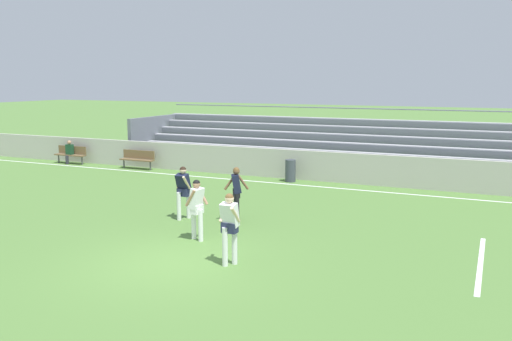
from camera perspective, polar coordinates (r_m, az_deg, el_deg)
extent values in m
plane|color=#517A38|center=(13.10, -9.02, -9.68)|extent=(160.00, 160.00, 0.00)
cube|color=white|center=(22.17, 5.69, -1.63)|extent=(44.00, 0.12, 0.01)
cube|color=white|center=(14.01, 22.64, -9.02)|extent=(0.12, 4.40, 0.01)
cube|color=#BCB7AD|center=(23.19, 6.66, 0.46)|extent=(48.00, 0.16, 1.29)
cube|color=#B2B2B7|center=(23.66, 11.75, -0.27)|extent=(24.94, 0.36, 0.08)
cube|color=slate|center=(23.49, 11.63, -0.74)|extent=(24.94, 0.04, 0.33)
cube|color=#B2B2B7|center=(24.29, 12.14, 0.76)|extent=(24.94, 0.36, 0.08)
cube|color=slate|center=(24.13, 12.03, 0.30)|extent=(24.94, 0.04, 0.33)
cube|color=#B2B2B7|center=(24.94, 12.51, 1.73)|extent=(24.94, 0.36, 0.08)
cube|color=slate|center=(24.77, 12.40, 1.30)|extent=(24.94, 0.04, 0.33)
cube|color=#B2B2B7|center=(25.59, 12.86, 2.65)|extent=(24.94, 0.36, 0.08)
cube|color=slate|center=(25.41, 12.76, 2.24)|extent=(24.94, 0.04, 0.33)
cube|color=#B2B2B7|center=(26.25, 13.20, 3.53)|extent=(24.94, 0.36, 0.08)
cube|color=slate|center=(26.07, 13.10, 3.13)|extent=(24.94, 0.04, 0.33)
cube|color=#B2B2B7|center=(26.91, 13.52, 4.37)|extent=(24.94, 0.36, 0.08)
cube|color=slate|center=(26.73, 13.42, 3.98)|extent=(24.94, 0.04, 0.33)
cube|color=#B2B2B7|center=(27.59, 13.82, 5.16)|extent=(24.94, 0.36, 0.08)
cube|color=slate|center=(27.40, 13.73, 4.79)|extent=(24.94, 0.04, 0.33)
cube|color=slate|center=(30.51, -10.59, 3.50)|extent=(0.20, 4.63, 2.30)
cylinder|color=slate|center=(27.80, 13.96, 6.32)|extent=(24.94, 0.06, 0.06)
cube|color=brown|center=(29.46, -19.07, 1.56)|extent=(1.80, 0.40, 0.06)
cube|color=brown|center=(29.56, -18.86, 2.08)|extent=(1.80, 0.05, 0.40)
cylinder|color=#47474C|center=(30.03, -20.13, 1.21)|extent=(0.07, 0.07, 0.45)
cylinder|color=#47474C|center=(28.97, -17.91, 1.04)|extent=(0.07, 0.07, 0.45)
cube|color=brown|center=(26.78, -12.49, 1.10)|extent=(1.80, 0.40, 0.06)
cube|color=brown|center=(26.89, -12.28, 1.68)|extent=(1.80, 0.05, 0.40)
cylinder|color=#47474C|center=(27.29, -13.79, 0.73)|extent=(0.07, 0.07, 0.45)
cylinder|color=#47474C|center=(26.36, -11.11, 0.52)|extent=(0.07, 0.07, 0.45)
cylinder|color=#3D424C|center=(22.96, 3.66, -0.02)|extent=(0.45, 0.45, 0.94)
cylinder|color=#2D2D38|center=(29.33, -19.33, 1.07)|extent=(0.16, 0.16, 0.45)
cube|color=#194228|center=(29.43, -19.10, 2.12)|extent=(0.36, 0.24, 0.52)
sphere|color=#A87A5B|center=(29.38, -19.14, 2.82)|extent=(0.21, 0.21, 0.21)
cylinder|color=black|center=(16.73, -2.14, -3.73)|extent=(0.13, 0.13, 0.89)
cylinder|color=black|center=(16.43, -2.01, -3.98)|extent=(0.13, 0.13, 0.89)
cube|color=black|center=(16.48, -2.08, -2.42)|extent=(0.36, 0.42, 0.24)
cube|color=#191E38|center=(16.42, -2.09, -1.40)|extent=(0.45, 0.48, 0.59)
cylinder|color=brown|center=(16.45, -1.39, -1.25)|extent=(0.35, 0.24, 0.47)
cylinder|color=brown|center=(16.39, -2.80, -1.29)|extent=(0.35, 0.24, 0.47)
sphere|color=brown|center=(16.36, -2.10, -0.07)|extent=(0.21, 0.21, 0.21)
sphere|color=brown|center=(16.35, -2.10, 0.00)|extent=(0.20, 0.20, 0.20)
cylinder|color=white|center=(17.03, -7.15, -3.59)|extent=(0.13, 0.13, 0.88)
cylinder|color=white|center=(16.83, -8.15, -3.77)|extent=(0.13, 0.13, 0.88)
cube|color=#232847|center=(16.84, -7.68, -2.29)|extent=(0.36, 0.23, 0.24)
cube|color=#191E38|center=(16.78, -7.70, -1.29)|extent=(0.39, 0.38, 0.60)
cylinder|color=beige|center=(16.58, -7.37, -1.28)|extent=(0.08, 0.38, 0.46)
cylinder|color=beige|center=(16.96, -8.03, -1.05)|extent=(0.08, 0.38, 0.46)
sphere|color=beige|center=(16.71, -7.73, 0.01)|extent=(0.21, 0.21, 0.21)
sphere|color=black|center=(16.71, -7.73, 0.08)|extent=(0.20, 0.20, 0.20)
cylinder|color=white|center=(12.78, -2.28, -7.87)|extent=(0.13, 0.13, 0.93)
cylinder|color=white|center=(12.66, -3.30, -8.05)|extent=(0.13, 0.13, 0.93)
cube|color=#232847|center=(12.59, -2.80, -6.03)|extent=(0.37, 0.23, 0.24)
cube|color=white|center=(12.51, -2.82, -4.71)|extent=(0.39, 0.33, 0.59)
cylinder|color=beige|center=(12.37, -2.20, -4.70)|extent=(0.09, 0.40, 0.44)
cylinder|color=beige|center=(12.64, -3.42, -4.39)|extent=(0.09, 0.40, 0.44)
sphere|color=beige|center=(12.42, -2.83, -2.99)|extent=(0.21, 0.21, 0.21)
sphere|color=brown|center=(12.42, -2.83, -2.89)|extent=(0.20, 0.20, 0.20)
cylinder|color=white|center=(14.60, -5.87, -5.79)|extent=(0.13, 0.13, 0.88)
cylinder|color=white|center=(14.84, -6.60, -5.55)|extent=(0.13, 0.13, 0.88)
cube|color=white|center=(14.62, -6.27, -4.09)|extent=(0.25, 0.38, 0.24)
cube|color=white|center=(14.55, -6.29, -2.94)|extent=(0.32, 0.40, 0.58)
cylinder|color=#A87A5B|center=(14.42, -6.95, -2.91)|extent=(0.34, 0.10, 0.48)
cylinder|color=#A87A5B|center=(14.66, -5.64, -2.68)|extent=(0.34, 0.10, 0.48)
sphere|color=#A87A5B|center=(14.47, -6.32, -1.45)|extent=(0.21, 0.21, 0.21)
sphere|color=black|center=(14.47, -6.32, -1.37)|extent=(0.20, 0.20, 0.20)
sphere|color=yellow|center=(16.02, -2.59, -5.57)|extent=(0.22, 0.22, 0.22)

